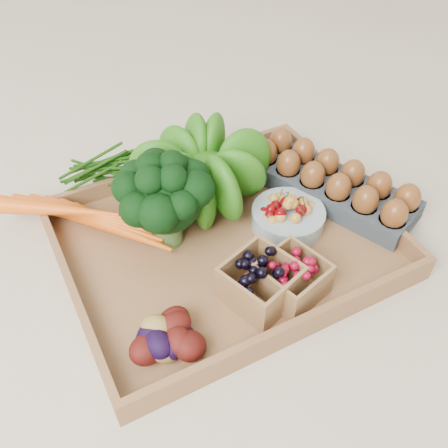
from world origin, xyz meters
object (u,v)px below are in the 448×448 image
tray (224,245)px  broccoli (166,214)px  cherry_bowl (288,218)px  egg_carton (330,188)px

tray → broccoli: broccoli is taller
broccoli → cherry_bowl: size_ratio=1.24×
broccoli → egg_carton: size_ratio=0.50×
tray → cherry_bowl: (0.12, -0.01, 0.03)m
tray → cherry_bowl: 0.13m
tray → egg_carton: size_ratio=1.66×
tray → egg_carton: 0.24m
tray → egg_carton: egg_carton is taller
tray → broccoli: size_ratio=3.33×
broccoli → cherry_bowl: bearing=-17.1°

